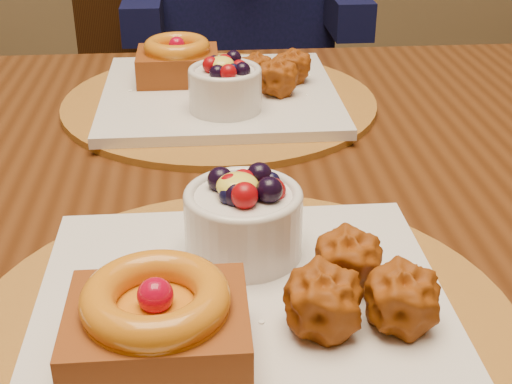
# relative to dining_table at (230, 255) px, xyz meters

# --- Properties ---
(dining_table) EXTENTS (1.60, 0.90, 0.76)m
(dining_table) POSITION_rel_dining_table_xyz_m (0.00, 0.00, 0.00)
(dining_table) COLOR #391B0A
(dining_table) RESTS_ON ground
(place_setting_near) EXTENTS (0.38, 0.38, 0.09)m
(place_setting_near) POSITION_rel_dining_table_xyz_m (-0.00, -0.22, 0.10)
(place_setting_near) COLOR brown
(place_setting_near) RESTS_ON dining_table
(place_setting_far) EXTENTS (0.38, 0.38, 0.08)m
(place_setting_far) POSITION_rel_dining_table_xyz_m (-0.00, 0.22, 0.10)
(place_setting_far) COLOR brown
(place_setting_far) RESTS_ON dining_table
(chair_far) EXTENTS (0.47, 0.47, 0.94)m
(chair_far) POSITION_rel_dining_table_xyz_m (-0.07, 0.88, -0.16)
(chair_far) COLOR black
(chair_far) RESTS_ON ground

